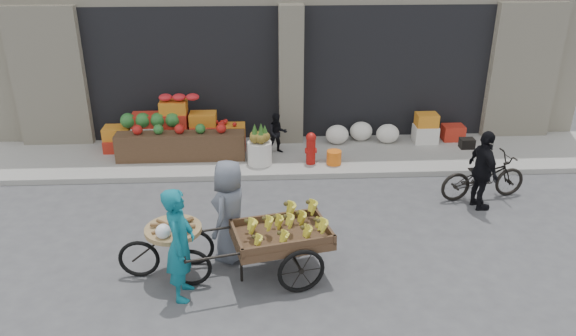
{
  "coord_description": "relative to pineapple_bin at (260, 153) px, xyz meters",
  "views": [
    {
      "loc": [
        -0.71,
        -7.57,
        5.01
      ],
      "look_at": [
        -0.26,
        1.15,
        1.1
      ],
      "focal_mm": 35.0,
      "sensor_mm": 36.0,
      "label": 1
    }
  ],
  "objects": [
    {
      "name": "banana_cart",
      "position": [
        0.26,
        -3.99,
        0.36
      ],
      "size": [
        2.55,
        1.47,
        1.0
      ],
      "rotation": [
        0.0,
        0.0,
        0.23
      ],
      "color": "#543525",
      "rests_on": "ground"
    },
    {
      "name": "vendor_woman",
      "position": [
        -1.12,
        -4.42,
        0.48
      ],
      "size": [
        0.44,
        0.64,
        1.71
      ],
      "primitive_type": "imported",
      "rotation": [
        0.0,
        0.0,
        1.52
      ],
      "color": "#0F6778",
      "rests_on": "ground"
    },
    {
      "name": "orange_bucket",
      "position": [
        1.6,
        -0.1,
        -0.1
      ],
      "size": [
        0.32,
        0.32,
        0.3
      ],
      "primitive_type": "cylinder",
      "color": "orange",
      "rests_on": "sidewalk"
    },
    {
      "name": "ground",
      "position": [
        0.75,
        -3.6,
        -0.37
      ],
      "size": [
        80.0,
        80.0,
        0.0
      ],
      "primitive_type": "plane",
      "color": "#424244",
      "rests_on": "ground"
    },
    {
      "name": "cyclist",
      "position": [
        4.09,
        -2.0,
        0.39
      ],
      "size": [
        0.51,
        0.94,
        1.53
      ],
      "primitive_type": "imported",
      "rotation": [
        0.0,
        0.0,
        1.73
      ],
      "color": "black",
      "rests_on": "ground"
    },
    {
      "name": "sidewalk",
      "position": [
        0.75,
        0.5,
        -0.31
      ],
      "size": [
        18.0,
        2.2,
        0.12
      ],
      "primitive_type": "cube",
      "color": "gray",
      "rests_on": "ground"
    },
    {
      "name": "vendor_grey",
      "position": [
        -0.47,
        -3.44,
        0.47
      ],
      "size": [
        0.8,
        0.96,
        1.67
      ],
      "primitive_type": "imported",
      "rotation": [
        0.0,
        0.0,
        -1.96
      ],
      "color": "slate",
      "rests_on": "ground"
    },
    {
      "name": "pineapple_bin",
      "position": [
        0.0,
        0.0,
        0.0
      ],
      "size": [
        0.52,
        0.52,
        0.5
      ],
      "primitive_type": "cylinder",
      "color": "silver",
      "rests_on": "sidewalk"
    },
    {
      "name": "tricycle_cart",
      "position": [
        -1.29,
        -3.92,
        0.2
      ],
      "size": [
        1.42,
        0.85,
        0.95
      ],
      "rotation": [
        0.0,
        0.0,
        0.01
      ],
      "color": "#9E7F51",
      "rests_on": "ground"
    },
    {
      "name": "fruit_display",
      "position": [
        -1.73,
        0.78,
        0.3
      ],
      "size": [
        3.1,
        1.12,
        1.24
      ],
      "color": "#B02718",
      "rests_on": "sidewalk"
    },
    {
      "name": "right_bay_goods",
      "position": [
        3.36,
        1.1,
        0.04
      ],
      "size": [
        3.35,
        0.6,
        0.7
      ],
      "color": "silver",
      "rests_on": "sidewalk"
    },
    {
      "name": "fire_hydrant",
      "position": [
        1.1,
        -0.05,
        0.13
      ],
      "size": [
        0.22,
        0.22,
        0.71
      ],
      "color": "#A5140F",
      "rests_on": "sidewalk"
    },
    {
      "name": "seated_person",
      "position": [
        0.4,
        0.6,
        0.21
      ],
      "size": [
        0.51,
        0.43,
        0.93
      ],
      "primitive_type": "imported",
      "rotation": [
        0.0,
        0.0,
        0.17
      ],
      "color": "black",
      "rests_on": "sidewalk"
    },
    {
      "name": "bicycle",
      "position": [
        4.29,
        -1.6,
        0.08
      ],
      "size": [
        1.79,
        0.85,
        0.9
      ],
      "primitive_type": "imported",
      "rotation": [
        0.0,
        0.0,
        1.73
      ],
      "color": "black",
      "rests_on": "ground"
    }
  ]
}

